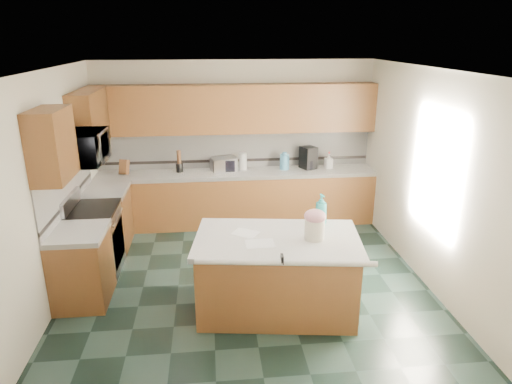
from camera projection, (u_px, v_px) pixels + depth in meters
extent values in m
plane|color=black|center=(247.00, 281.00, 5.99)|extent=(4.60, 4.60, 0.00)
plane|color=white|center=(246.00, 70.00, 5.11)|extent=(4.60, 4.60, 0.00)
cube|color=silver|center=(235.00, 142.00, 7.74)|extent=(4.60, 0.04, 2.70)
cube|color=silver|center=(273.00, 280.00, 3.37)|extent=(4.60, 0.04, 2.70)
cube|color=silver|center=(49.00, 190.00, 5.33)|extent=(0.04, 4.60, 2.70)
cube|color=silver|center=(429.00, 178.00, 5.78)|extent=(0.04, 4.60, 2.70)
cube|color=#321E0D|center=(237.00, 199.00, 7.73)|extent=(4.60, 0.60, 0.86)
cube|color=white|center=(237.00, 173.00, 7.58)|extent=(4.60, 0.64, 0.06)
cube|color=#321E0D|center=(235.00, 109.00, 7.37)|extent=(4.60, 0.33, 0.78)
cube|color=silver|center=(235.00, 149.00, 7.74)|extent=(4.60, 0.02, 0.63)
cube|color=black|center=(236.00, 160.00, 7.80)|extent=(4.60, 0.01, 0.05)
cube|color=#321E0D|center=(108.00, 220.00, 6.87)|extent=(0.60, 0.82, 0.86)
cube|color=white|center=(105.00, 191.00, 6.72)|extent=(0.64, 0.82, 0.06)
cube|color=#321E0D|center=(82.00, 269.00, 5.43)|extent=(0.60, 0.72, 0.86)
cube|color=white|center=(77.00, 233.00, 5.28)|extent=(0.64, 0.72, 0.06)
cube|color=silver|center=(67.00, 185.00, 5.88)|extent=(0.02, 2.30, 0.63)
cube|color=black|center=(69.00, 199.00, 5.95)|extent=(0.01, 2.30, 0.05)
cube|color=#321E0D|center=(89.00, 119.00, 6.49)|extent=(0.33, 1.09, 0.78)
cube|color=#321E0D|center=(52.00, 145.00, 4.93)|extent=(0.33, 0.72, 0.78)
cube|color=#B7B7BC|center=(96.00, 242.00, 6.12)|extent=(0.60, 0.76, 0.88)
cube|color=black|center=(118.00, 243.00, 6.16)|extent=(0.02, 0.68, 0.55)
cube|color=black|center=(92.00, 210.00, 5.97)|extent=(0.62, 0.78, 0.04)
cylinder|color=#B7B7BC|center=(118.00, 217.00, 6.04)|extent=(0.02, 0.66, 0.02)
cube|color=#B7B7BC|center=(70.00, 202.00, 5.91)|extent=(0.06, 0.76, 0.18)
imported|color=#B7B7BC|center=(84.00, 148.00, 5.70)|extent=(0.50, 0.73, 0.41)
cube|color=#321E0D|center=(277.00, 276.00, 5.26)|extent=(1.86, 1.22, 0.86)
cube|color=white|center=(277.00, 240.00, 5.11)|extent=(1.97, 1.33, 0.06)
cylinder|color=white|center=(285.00, 263.00, 4.60)|extent=(1.83, 0.30, 0.06)
cylinder|color=beige|center=(315.00, 229.00, 5.04)|extent=(0.25, 0.25, 0.23)
ellipsoid|color=#C78190|center=(315.00, 216.00, 4.99)|extent=(0.24, 0.24, 0.15)
cylinder|color=tan|center=(315.00, 212.00, 4.97)|extent=(0.08, 0.03, 0.03)
sphere|color=tan|center=(312.00, 212.00, 4.97)|extent=(0.04, 0.04, 0.04)
sphere|color=tan|center=(319.00, 212.00, 4.97)|extent=(0.04, 0.04, 0.04)
imported|color=teal|center=(321.00, 210.00, 5.39)|extent=(0.17, 0.17, 0.38)
cube|color=white|center=(260.00, 244.00, 4.95)|extent=(0.32, 0.24, 0.00)
cube|color=white|center=(245.00, 233.00, 5.22)|extent=(0.35, 0.33, 0.00)
cube|color=black|center=(282.00, 259.00, 4.60)|extent=(0.03, 0.09, 0.08)
cylinder|color=black|center=(283.00, 263.00, 4.56)|extent=(0.01, 0.06, 0.01)
cube|color=#472814|center=(124.00, 167.00, 7.40)|extent=(0.18, 0.21, 0.26)
cylinder|color=black|center=(180.00, 168.00, 7.53)|extent=(0.12, 0.12, 0.15)
cylinder|color=#472814|center=(179.00, 157.00, 7.47)|extent=(0.07, 0.07, 0.22)
cube|color=#B7B7BC|center=(224.00, 164.00, 7.56)|extent=(0.46, 0.37, 0.23)
cube|color=black|center=(224.00, 167.00, 7.44)|extent=(0.36, 0.01, 0.19)
cylinder|color=white|center=(243.00, 161.00, 7.63)|extent=(0.13, 0.13, 0.29)
cylinder|color=#B7B7BC|center=(243.00, 169.00, 7.68)|extent=(0.19, 0.19, 0.01)
cylinder|color=#4F9BC9|center=(284.00, 162.00, 7.67)|extent=(0.16, 0.16, 0.26)
cylinder|color=#4F9BC9|center=(285.00, 153.00, 7.62)|extent=(0.07, 0.07, 0.04)
cube|color=black|center=(308.00, 158.00, 7.71)|extent=(0.30, 0.31, 0.37)
cylinder|color=black|center=(309.00, 165.00, 7.69)|extent=(0.15, 0.15, 0.15)
imported|color=white|center=(329.00, 161.00, 7.73)|extent=(0.13, 0.13, 0.26)
cylinder|color=red|center=(329.00, 153.00, 7.69)|extent=(0.02, 0.02, 0.03)
cube|color=white|center=(436.00, 171.00, 5.54)|extent=(0.02, 1.40, 1.10)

